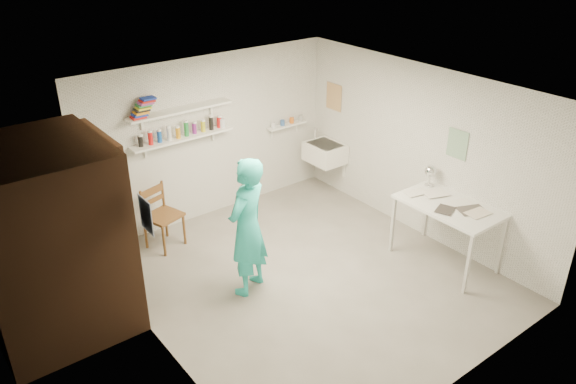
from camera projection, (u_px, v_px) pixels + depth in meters
floor at (307, 278)px, 7.10m from camera, size 4.00×4.50×0.02m
ceiling at (311, 92)px, 6.02m from camera, size 4.00×4.50×0.02m
wall_back at (210, 138)px, 8.16m from camera, size 4.00×0.02×2.40m
wall_front at (471, 283)px, 4.96m from camera, size 4.00×0.02×2.40m
wall_left at (150, 249)px, 5.46m from camera, size 0.02×4.50×2.40m
wall_right at (422, 152)px, 7.66m from camera, size 0.02×4.50×2.40m
doorway_recess at (113, 224)px, 6.31m from camera, size 0.02×0.90×2.00m
corridor_box at (47, 240)px, 5.90m from camera, size 1.40×1.50×2.10m
door_lintel at (101, 136)px, 5.85m from camera, size 0.06×1.05×0.10m
door_jamb_near at (133, 242)px, 5.96m from camera, size 0.06×0.10×2.00m
door_jamb_far at (98, 207)px, 6.67m from camera, size 0.06×0.10×2.00m
shelf_lower at (183, 138)px, 7.73m from camera, size 1.50×0.22×0.03m
shelf_upper at (180, 110)px, 7.55m from camera, size 1.50×0.22×0.03m
ledge_shelf at (287, 125)px, 8.87m from camera, size 0.70×0.14×0.03m
poster_left at (146, 215)px, 5.35m from camera, size 0.01×0.28×0.36m
poster_right_a at (334, 97)px, 8.76m from camera, size 0.01×0.34×0.42m
poster_right_b at (457, 144)px, 7.12m from camera, size 0.01×0.30×0.38m
belfast_sink at (325, 153)px, 8.94m from camera, size 0.48×0.60×0.30m
man at (247, 227)px, 6.51m from camera, size 0.75×0.64×1.73m
wall_clock at (244, 197)px, 6.57m from camera, size 0.30×0.16×0.31m
wooden_chair at (163, 216)px, 7.56m from camera, size 0.54×0.53×0.94m
work_table at (446, 234)px, 7.23m from camera, size 0.77×1.28×0.85m
desk_lamp at (431, 171)px, 7.42m from camera, size 0.16×0.16×0.16m
spray_cans at (182, 131)px, 7.68m from camera, size 1.32×0.06×0.17m
book_stack at (143, 108)px, 7.20m from camera, size 0.34×0.14×0.25m
ledge_pots at (287, 121)px, 8.84m from camera, size 0.48×0.07×0.09m
papers at (450, 204)px, 7.03m from camera, size 0.30×0.22×0.02m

